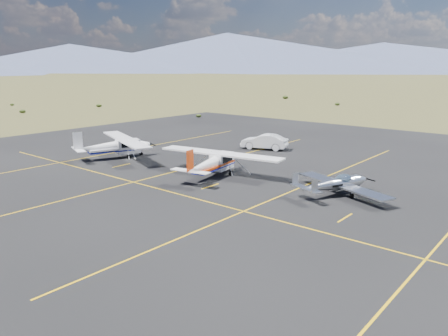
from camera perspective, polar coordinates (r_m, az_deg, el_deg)
ground at (r=31.81m, az=12.05°, el=-3.60°), size 1600.00×1600.00×0.00m
apron at (r=35.44m, az=2.01°, el=-1.54°), size 72.00×72.00×0.02m
aircraft_low_wing at (r=32.02m, az=14.48°, el=-2.02°), size 6.07×8.16×1.80m
aircraft_cessna at (r=36.06m, az=-1.35°, el=0.79°), size 6.88×11.26×2.84m
aircraft_plain at (r=44.53m, az=-14.09°, el=2.84°), size 7.99×11.07×2.86m
sedan at (r=48.14m, az=5.29°, el=3.45°), size 3.28×5.35×1.66m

